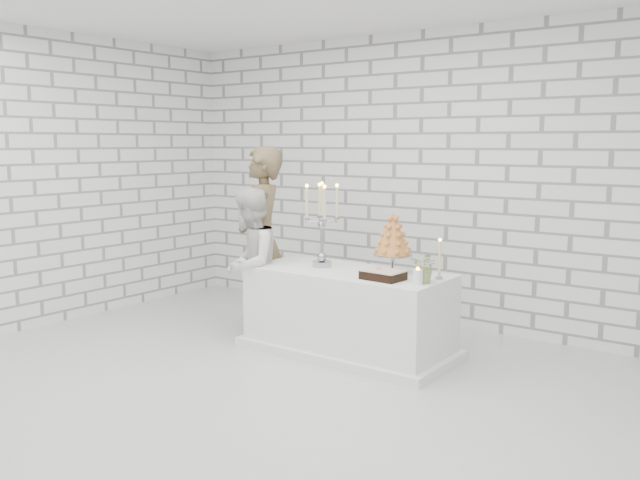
# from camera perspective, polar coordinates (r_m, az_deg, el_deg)

# --- Properties ---
(ground) EXTENTS (6.00, 5.00, 0.01)m
(ground) POSITION_cam_1_polar(r_m,az_deg,el_deg) (5.37, -4.84, -12.23)
(ground) COLOR silver
(ground) RESTS_ON ground
(wall_back) EXTENTS (6.00, 0.01, 3.00)m
(wall_back) POSITION_cam_1_polar(r_m,az_deg,el_deg) (7.12, 8.41, 5.11)
(wall_back) COLOR white
(wall_back) RESTS_ON ground
(wall_left) EXTENTS (0.01, 5.00, 3.00)m
(wall_left) POSITION_cam_1_polar(r_m,az_deg,el_deg) (7.38, -22.89, 4.66)
(wall_left) COLOR white
(wall_left) RESTS_ON ground
(cake_table) EXTENTS (1.80, 0.80, 0.75)m
(cake_table) POSITION_cam_1_polar(r_m,az_deg,el_deg) (6.09, 2.39, -6.04)
(cake_table) COLOR white
(cake_table) RESTS_ON ground
(groom) EXTENTS (0.70, 0.80, 1.84)m
(groom) POSITION_cam_1_polar(r_m,az_deg,el_deg) (6.68, -4.95, -0.05)
(groom) COLOR brown
(groom) RESTS_ON ground
(bride) EXTENTS (0.77, 0.86, 1.45)m
(bride) POSITION_cam_1_polar(r_m,az_deg,el_deg) (6.41, -5.92, -2.14)
(bride) COLOR silver
(bride) RESTS_ON ground
(candelabra) EXTENTS (0.32, 0.32, 0.78)m
(candelabra) POSITION_cam_1_polar(r_m,az_deg,el_deg) (6.13, 0.16, 1.31)
(candelabra) COLOR #9696A0
(candelabra) RESTS_ON cake_table
(croquembouche) EXTENTS (0.37, 0.37, 0.53)m
(croquembouche) POSITION_cam_1_polar(r_m,az_deg,el_deg) (5.89, 6.14, -0.22)
(croquembouche) COLOR #B16123
(croquembouche) RESTS_ON cake_table
(chocolate_cake) EXTENTS (0.35, 0.26, 0.08)m
(chocolate_cake) POSITION_cam_1_polar(r_m,az_deg,el_deg) (5.63, 5.32, -2.93)
(chocolate_cake) COLOR black
(chocolate_cake) RESTS_ON cake_table
(pillar_candle) EXTENTS (0.09, 0.09, 0.12)m
(pillar_candle) POSITION_cam_1_polar(r_m,az_deg,el_deg) (5.46, 8.22, -3.11)
(pillar_candle) COLOR white
(pillar_candle) RESTS_ON cake_table
(extra_taper) EXTENTS (0.06, 0.06, 0.32)m
(extra_taper) POSITION_cam_1_polar(r_m,az_deg,el_deg) (5.68, 10.02, -1.68)
(extra_taper) COLOR beige
(extra_taper) RESTS_ON cake_table
(flowers) EXTENTS (0.24, 0.22, 0.25)m
(flowers) POSITION_cam_1_polar(r_m,az_deg,el_deg) (5.53, 8.81, -2.28)
(flowers) COLOR #668349
(flowers) RESTS_ON cake_table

